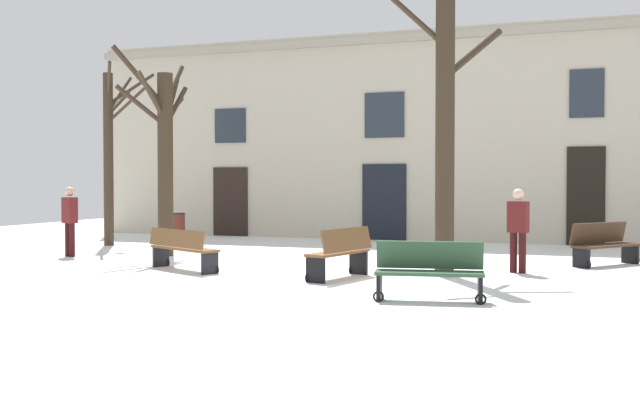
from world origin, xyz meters
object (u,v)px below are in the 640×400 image
object	(u,v)px
tree_left_of_center	(110,151)
bench_near_center_tree	(182,248)
tree_center	(445,126)
bench_far_corner	(429,271)
tree_near_facade	(164,151)
bench_near_lamp	(341,252)
person_near_bench	(70,218)
person_strolling	(518,226)
bench_facing_shops	(604,244)
litter_bin	(176,228)

from	to	relation	value
tree_left_of_center	bench_near_center_tree	bearing A→B (deg)	-42.87
tree_left_of_center	tree_center	distance (m)	10.53
tree_left_of_center	bench_far_corner	size ratio (longest dim) A/B	2.94
bench_far_corner	tree_left_of_center	bearing A→B (deg)	137.46
bench_near_center_tree	tree_center	bearing A→B (deg)	-142.06
tree_near_facade	tree_center	world-z (taller)	tree_center
tree_near_facade	bench_near_center_tree	size ratio (longest dim) A/B	2.65
tree_left_of_center	bench_near_lamp	distance (m)	9.64
person_near_bench	person_strolling	xyz separation A→B (m)	(10.30, 0.31, -0.01)
bench_far_corner	bench_near_center_tree	bearing A→B (deg)	149.14
bench_facing_shops	person_near_bench	bearing A→B (deg)	139.93
person_strolling	bench_near_center_tree	bearing A→B (deg)	-148.93
bench_near_center_tree	person_near_bench	distance (m)	4.22
person_near_bench	tree_near_facade	bearing A→B (deg)	47.98
tree_center	bench_far_corner	size ratio (longest dim) A/B	3.38
person_near_bench	person_strolling	distance (m)	10.31
tree_center	bench_near_lamp	world-z (taller)	tree_center
bench_facing_shops	person_strolling	size ratio (longest dim) A/B	0.99
litter_bin	person_near_bench	size ratio (longest dim) A/B	0.54
tree_center	bench_near_lamp	bearing A→B (deg)	-147.35
bench_near_center_tree	bench_near_lamp	distance (m)	3.39
tree_left_of_center	tree_center	world-z (taller)	tree_center
litter_bin	person_near_bench	bearing A→B (deg)	-99.38
tree_left_of_center	litter_bin	xyz separation A→B (m)	(1.55, 0.92, -2.20)
bench_near_center_tree	person_near_bench	bearing A→B (deg)	5.51
tree_center	litter_bin	xyz separation A→B (m)	(-8.38, 4.40, -2.39)
tree_center	bench_near_lamp	size ratio (longest dim) A/B	3.44
tree_near_facade	person_strolling	bearing A→B (deg)	-4.39
tree_left_of_center	litter_bin	bearing A→B (deg)	30.73
tree_near_facade	person_strolling	world-z (taller)	tree_near_facade
bench_near_center_tree	bench_far_corner	xyz separation A→B (m)	(5.40, -2.06, -0.01)
tree_center	person_strolling	xyz separation A→B (m)	(1.28, 0.86, -1.93)
litter_bin	person_strolling	bearing A→B (deg)	-20.11
bench_far_corner	person_strolling	bearing A→B (deg)	65.71
litter_bin	person_near_bench	xyz separation A→B (m)	(-0.64, -3.85, 0.47)
bench_far_corner	person_strolling	xyz separation A→B (m)	(1.00, 3.91, 0.47)
bench_far_corner	person_near_bench	bearing A→B (deg)	148.89
bench_facing_shops	bench_near_lamp	xyz separation A→B (m)	(-4.65, -3.90, 0.03)
tree_near_facade	bench_far_corner	distance (m)	8.84
tree_center	person_near_bench	bearing A→B (deg)	176.50
litter_bin	bench_near_center_tree	distance (m)	6.30
litter_bin	bench_far_corner	size ratio (longest dim) A/B	0.53
tree_center	bench_near_lamp	xyz separation A→B (m)	(-1.73, -1.11, -2.36)
litter_bin	bench_near_lamp	bearing A→B (deg)	-39.66
tree_center	person_strolling	size ratio (longest dim) A/B	3.46
litter_bin	tree_center	bearing A→B (deg)	-27.70
person_near_bench	person_strolling	size ratio (longest dim) A/B	1.01
bench_near_center_tree	bench_near_lamp	bearing A→B (deg)	-155.08
tree_near_facade	bench_near_lamp	bearing A→B (deg)	-26.31
tree_center	bench_facing_shops	world-z (taller)	tree_center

